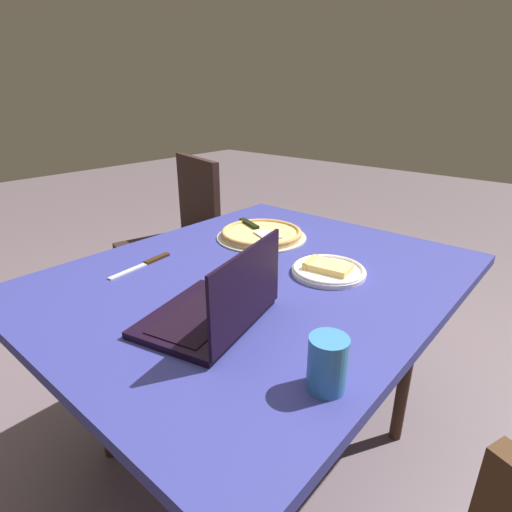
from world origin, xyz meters
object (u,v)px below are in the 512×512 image
object	(u,v)px
pizza_tray	(261,234)
table_knife	(147,263)
dining_table	(257,288)
drink_cup	(328,363)
pizza_plate	(328,270)
chair_far	(180,234)
laptop	(216,309)

from	to	relation	value
pizza_tray	table_knife	xyz separation A→B (m)	(-0.45, 0.12, -0.01)
dining_table	pizza_tray	bearing A→B (deg)	37.52
dining_table	drink_cup	distance (m)	0.56
pizza_plate	drink_cup	xyz separation A→B (m)	(-0.46, -0.27, 0.04)
drink_cup	dining_table	bearing A→B (deg)	54.71
pizza_plate	drink_cup	bearing A→B (deg)	-149.10
dining_table	chair_far	distance (m)	1.02
pizza_tray	table_knife	size ratio (longest dim) A/B	1.44
dining_table	laptop	world-z (taller)	laptop
dining_table	drink_cup	size ratio (longest dim) A/B	11.79
pizza_plate	drink_cup	size ratio (longest dim) A/B	2.07
table_knife	drink_cup	xyz separation A→B (m)	(-0.13, -0.77, 0.05)
laptop	pizza_plate	world-z (taller)	laptop
laptop	chair_far	bearing A→B (deg)	55.35
drink_cup	chair_far	size ratio (longest dim) A/B	0.12
drink_cup	chair_far	xyz separation A→B (m)	(0.74, 1.37, -0.25)
chair_far	table_knife	bearing A→B (deg)	-135.77
table_knife	pizza_tray	bearing A→B (deg)	-14.96
dining_table	drink_cup	xyz separation A→B (m)	(-0.32, -0.45, 0.11)
dining_table	drink_cup	world-z (taller)	drink_cup
pizza_plate	table_knife	world-z (taller)	pizza_plate
pizza_plate	dining_table	bearing A→B (deg)	129.36
dining_table	pizza_tray	world-z (taller)	pizza_tray
chair_far	pizza_tray	bearing A→B (deg)	-102.80
laptop	pizza_plate	size ratio (longest dim) A/B	1.58
laptop	table_knife	distance (m)	0.46
dining_table	pizza_plate	size ratio (longest dim) A/B	5.70
pizza_tray	dining_table	bearing A→B (deg)	-142.48
table_knife	drink_cup	size ratio (longest dim) A/B	2.18
drink_cup	chair_far	world-z (taller)	chair_far
pizza_plate	drink_cup	distance (m)	0.54
dining_table	laptop	size ratio (longest dim) A/B	3.60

